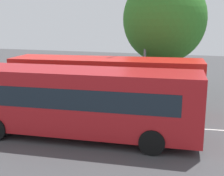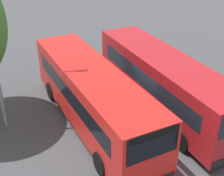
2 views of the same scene
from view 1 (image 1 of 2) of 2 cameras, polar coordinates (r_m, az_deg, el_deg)
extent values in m
plane|color=#424244|center=(15.99, -3.66, -6.36)|extent=(66.62, 66.62, 0.00)
cube|color=red|center=(17.29, -1.22, 1.09)|extent=(10.98, 3.60, 2.74)
cube|color=black|center=(19.05, -17.17, 3.86)|extent=(0.35, 2.17, 1.15)
cube|color=black|center=(16.08, -2.17, 1.39)|extent=(9.01, 1.05, 0.88)
cube|color=black|center=(18.38, -0.40, 2.83)|extent=(9.01, 1.05, 0.88)
cube|color=black|center=(19.00, -17.31, 5.21)|extent=(0.31, 1.97, 0.32)
cube|color=black|center=(19.43, -16.88, -1.64)|extent=(0.34, 2.26, 0.36)
cylinder|color=black|center=(17.58, -13.10, -3.12)|extent=(1.07, 0.39, 1.04)
cylinder|color=black|center=(19.66, -10.30, -1.32)|extent=(1.07, 0.39, 1.04)
cylinder|color=black|center=(16.05, 9.99, -4.50)|extent=(1.07, 0.39, 1.04)
cylinder|color=black|center=(18.31, 10.22, -2.36)|extent=(1.07, 0.39, 1.04)
cube|color=#AD191E|center=(13.57, -6.49, -2.25)|extent=(10.94, 3.34, 2.74)
cube|color=#19232D|center=(12.40, -8.36, -2.17)|extent=(9.03, 0.82, 0.88)
cube|color=#19232D|center=(14.59, -4.97, 0.18)|extent=(9.03, 0.82, 0.88)
cylinder|color=black|center=(16.33, -16.53, -4.55)|extent=(1.06, 0.36, 1.04)
cylinder|color=black|center=(12.16, 7.52, -10.12)|extent=(1.06, 0.36, 1.04)
cylinder|color=black|center=(14.35, 8.44, -6.54)|extent=(1.06, 0.36, 1.04)
cylinder|color=gray|center=(20.74, 6.29, 9.07)|extent=(0.16, 0.16, 7.86)
cylinder|color=#4C3823|center=(22.56, 9.48, 3.14)|extent=(0.44, 0.44, 3.07)
ellipsoid|color=#337A28|center=(22.26, 9.84, 12.69)|extent=(5.90, 5.31, 6.19)
cube|color=silver|center=(15.99, -3.66, -6.35)|extent=(13.25, 1.57, 0.01)
camera|label=2|loc=(27.40, -26.58, 20.52)|focal=49.84mm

